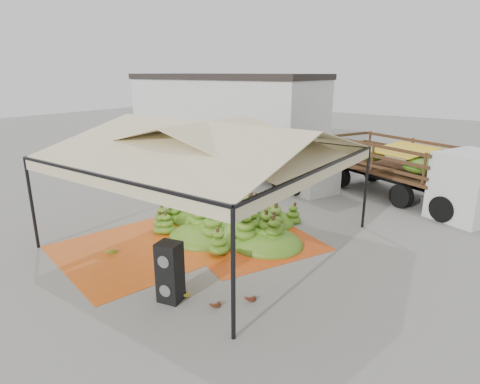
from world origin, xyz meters
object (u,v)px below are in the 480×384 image
Objects in this scene: vendor at (242,187)px; truck_left at (289,160)px; truck_right at (416,166)px; speaker_stack at (170,272)px; banana_heap at (233,214)px.

truck_left is (-0.01, 4.08, 0.45)m from vendor.
truck_right is (5.87, 4.81, 0.81)m from vendor.
truck_right reaches higher than vendor.
vendor is 4.11m from truck_left.
vendor is 7.63m from truck_right.
speaker_stack is 12.40m from truck_right.
truck_left reaches higher than vendor.
speaker_stack is at bearing -79.13° from truck_right.
truck_left is at bearing 92.17° from speaker_stack.
truck_left is at bearing -76.04° from vendor.
truck_left is (-2.99, 11.30, 0.47)m from speaker_stack.
speaker_stack is at bearing -53.41° from truck_left.
truck_right is (5.87, 0.73, 0.36)m from truck_left.
speaker_stack is at bearing -72.01° from banana_heap.
vendor is at bearing -116.31° from truck_right.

